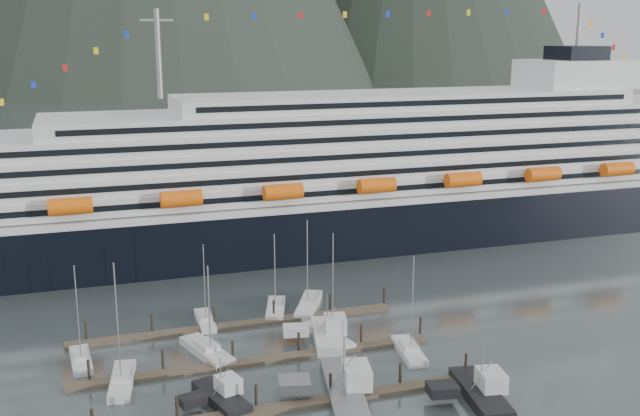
# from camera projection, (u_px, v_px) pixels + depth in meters

# --- Properties ---
(ground) EXTENTS (1600.00, 1600.00, 0.00)m
(ground) POSITION_uv_depth(u_px,v_px,m) (300.00, 367.00, 96.56)
(ground) COLOR #424D4E
(ground) RESTS_ON ground
(cruise_ship) EXTENTS (210.00, 30.40, 50.30)m
(cruise_ship) POSITION_uv_depth(u_px,v_px,m) (362.00, 183.00, 153.78)
(cruise_ship) COLOR black
(cruise_ship) RESTS_ON ground
(dock_near) EXTENTS (48.18, 2.28, 3.20)m
(dock_near) POSITION_uv_depth(u_px,v_px,m) (285.00, 406.00, 85.79)
(dock_near) COLOR #4A3C30
(dock_near) RESTS_ON ground
(dock_mid) EXTENTS (48.18, 2.28, 3.20)m
(dock_mid) POSITION_uv_depth(u_px,v_px,m) (258.00, 360.00, 97.80)
(dock_mid) COLOR #4A3C30
(dock_mid) RESTS_ON ground
(dock_far) EXTENTS (48.18, 2.28, 3.20)m
(dock_far) POSITION_uv_depth(u_px,v_px,m) (237.00, 325.00, 109.81)
(dock_far) COLOR #4A3C30
(dock_far) RESTS_ON ground
(sailboat_a) EXTENTS (2.94, 8.57, 14.06)m
(sailboat_a) POSITION_uv_depth(u_px,v_px,m) (81.00, 361.00, 97.49)
(sailboat_a) COLOR silver
(sailboat_a) RESTS_ON ground
(sailboat_b) EXTENTS (4.18, 10.54, 16.41)m
(sailboat_b) POSITION_uv_depth(u_px,v_px,m) (122.00, 381.00, 91.65)
(sailboat_b) COLOR silver
(sailboat_b) RESTS_ON ground
(sailboat_c) EXTENTS (6.05, 11.25, 13.31)m
(sailboat_c) POSITION_uv_depth(u_px,v_px,m) (207.00, 352.00, 100.16)
(sailboat_c) COLOR silver
(sailboat_c) RESTS_ON ground
(sailboat_d) EXTENTS (4.59, 10.99, 16.10)m
(sailboat_d) POSITION_uv_depth(u_px,v_px,m) (329.00, 336.00, 105.43)
(sailboat_d) COLOR silver
(sailboat_d) RESTS_ON ground
(sailboat_e) EXTENTS (2.52, 8.70, 12.79)m
(sailboat_e) POSITION_uv_depth(u_px,v_px,m) (205.00, 321.00, 111.02)
(sailboat_e) COLOR silver
(sailboat_e) RESTS_ON ground
(sailboat_f) EXTENTS (5.41, 9.71, 13.22)m
(sailboat_f) POSITION_uv_depth(u_px,v_px,m) (276.00, 309.00, 115.56)
(sailboat_f) COLOR silver
(sailboat_f) RESTS_ON ground
(sailboat_g) EXTENTS (7.59, 11.46, 15.04)m
(sailboat_g) POSITION_uv_depth(u_px,v_px,m) (309.00, 305.00, 117.20)
(sailboat_g) COLOR silver
(sailboat_g) RESTS_ON ground
(sailboat_h) EXTENTS (3.90, 9.37, 14.43)m
(sailboat_h) POSITION_uv_depth(u_px,v_px,m) (409.00, 351.00, 100.32)
(sailboat_h) COLOR silver
(sailboat_h) RESTS_ON ground
(trawler_b) EXTENTS (8.07, 10.11, 6.20)m
(trawler_b) POSITION_uv_depth(u_px,v_px,m) (220.00, 396.00, 87.07)
(trawler_b) COLOR black
(trawler_b) RESTS_ON ground
(trawler_c) EXTENTS (11.54, 16.01, 7.96)m
(trawler_c) POSITION_uv_depth(u_px,v_px,m) (342.00, 388.00, 88.75)
(trawler_c) COLOR gray
(trawler_c) RESTS_ON ground
(trawler_d) EXTENTS (9.48, 12.73, 7.34)m
(trawler_d) POSITION_uv_depth(u_px,v_px,m) (479.00, 392.00, 87.86)
(trawler_d) COLOR black
(trawler_d) RESTS_ON ground
(trawler_e) EXTENTS (9.43, 12.06, 7.49)m
(trawler_e) POSITION_uv_depth(u_px,v_px,m) (326.00, 334.00, 104.74)
(trawler_e) COLOR silver
(trawler_e) RESTS_ON ground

